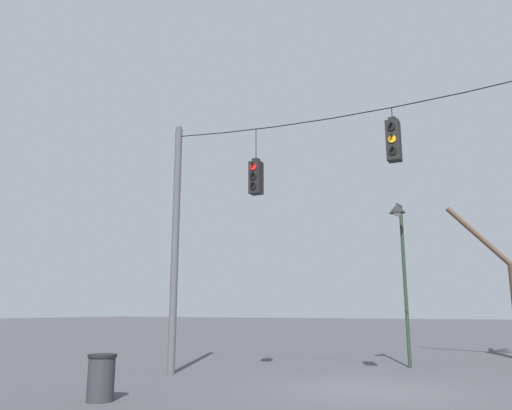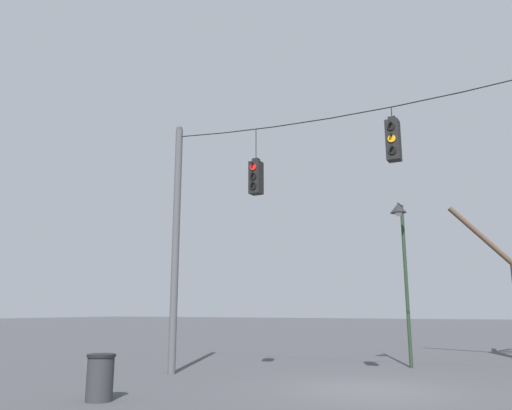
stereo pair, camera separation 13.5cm
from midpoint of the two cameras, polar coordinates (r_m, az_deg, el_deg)
ground_plane at (r=12.93m, az=13.26°, el=-19.89°), size 200.00×200.00×0.00m
utility_pole_left at (r=15.85m, az=-8.92°, el=-4.39°), size 0.23×0.23×7.81m
span_wire at (r=14.10m, az=12.12°, el=10.68°), size 12.11×0.03×0.35m
traffic_light_near_left_pole at (r=14.71m, az=0.25°, el=3.20°), size 0.34×0.46×2.01m
traffic_light_over_intersection at (r=13.56m, az=15.68°, el=7.18°), size 0.34×0.46×1.47m
street_lamp at (r=17.68m, az=16.51°, el=-3.79°), size 0.54×0.93×5.46m
trash_bin at (r=11.52m, az=-17.05°, el=-18.31°), size 0.60×0.60×0.95m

